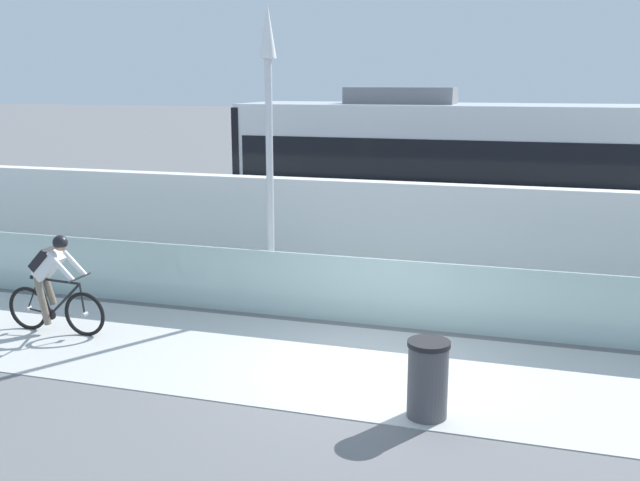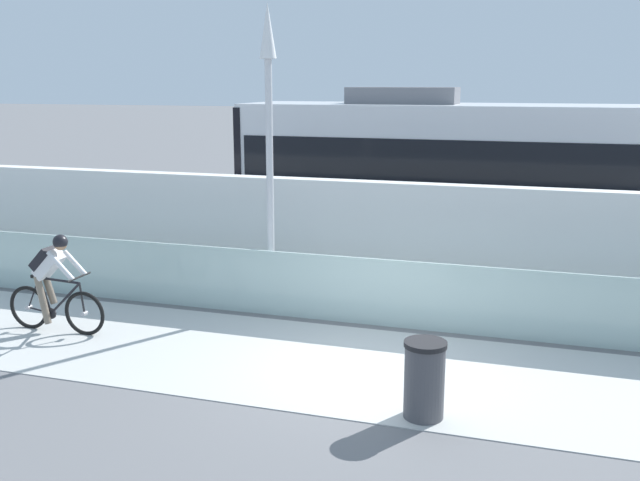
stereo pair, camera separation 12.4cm
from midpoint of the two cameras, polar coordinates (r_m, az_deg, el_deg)
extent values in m
plane|color=slate|center=(10.25, 3.84, -10.09)|extent=(200.00, 200.00, 0.00)
cube|color=beige|center=(10.24, 3.84, -10.06)|extent=(32.00, 3.20, 0.01)
cube|color=#ADC6C1|center=(11.76, 6.00, -4.21)|extent=(32.00, 0.05, 1.13)
cube|color=white|center=(13.35, 7.59, 0.00)|extent=(32.00, 0.36, 2.13)
cube|color=#595654|center=(15.99, 9.02, -1.88)|extent=(32.00, 0.08, 0.01)
cube|color=#595654|center=(17.37, 9.72, -0.75)|extent=(32.00, 0.08, 0.01)
cube|color=silver|center=(16.22, 13.57, 4.96)|extent=(11.00, 2.50, 3.10)
cube|color=black|center=(16.18, 13.63, 6.19)|extent=(10.56, 2.54, 1.04)
cube|color=#14724C|center=(16.45, 13.33, 0.23)|extent=(10.78, 2.53, 0.28)
cube|color=slate|center=(16.34, 6.82, 11.36)|extent=(2.40, 1.10, 0.36)
cube|color=#232326|center=(17.07, 1.45, 0.43)|extent=(1.40, 1.88, 0.20)
cylinder|color=black|center=(16.41, 0.76, -0.28)|extent=(0.60, 0.10, 0.60)
cylinder|color=black|center=(17.76, 2.08, 0.70)|extent=(0.60, 0.10, 0.60)
cube|color=black|center=(17.44, -4.66, 5.78)|extent=(0.16, 2.54, 2.94)
torus|color=black|center=(11.94, -17.90, -5.53)|extent=(0.72, 0.06, 0.72)
cylinder|color=#99999E|center=(11.94, -17.90, -5.53)|extent=(0.07, 0.10, 0.07)
torus|color=black|center=(12.56, -21.84, -4.95)|extent=(0.72, 0.06, 0.72)
cylinder|color=#99999E|center=(12.56, -21.84, -4.95)|extent=(0.07, 0.10, 0.07)
cylinder|color=black|center=(12.07, -19.29, -4.37)|extent=(0.60, 0.04, 0.58)
cylinder|color=black|center=(12.29, -20.71, -4.11)|extent=(0.22, 0.04, 0.59)
cylinder|color=black|center=(12.04, -19.73, -3.00)|extent=(0.76, 0.04, 0.07)
cylinder|color=black|center=(12.44, -21.07, -5.20)|extent=(0.43, 0.03, 0.09)
cylinder|color=black|center=(12.41, -21.50, -3.87)|extent=(0.27, 0.02, 0.53)
cylinder|color=black|center=(11.88, -18.08, -4.39)|extent=(0.08, 0.03, 0.49)
cube|color=black|center=(12.26, -21.15, -2.67)|extent=(0.24, 0.10, 0.05)
cylinder|color=black|center=(11.80, -18.29, -2.78)|extent=(0.03, 0.58, 0.03)
cylinder|color=#262628|center=(12.32, -20.27, -5.45)|extent=(0.18, 0.02, 0.18)
cube|color=silver|center=(12.08, -20.41, -1.78)|extent=(0.50, 0.28, 0.51)
cube|color=black|center=(12.11, -20.80, -1.33)|extent=(0.38, 0.30, 0.38)
sphere|color=#997051|center=(11.86, -19.62, -0.26)|extent=(0.20, 0.20, 0.20)
sphere|color=black|center=(11.85, -19.63, -0.10)|extent=(0.23, 0.23, 0.23)
cylinder|color=silver|center=(11.74, -19.51, -2.06)|extent=(0.41, 0.08, 0.41)
cylinder|color=silver|center=(11.99, -18.60, -1.70)|extent=(0.41, 0.08, 0.41)
cylinder|color=#726656|center=(12.22, -20.88, -4.43)|extent=(0.25, 0.11, 0.79)
cylinder|color=#726656|center=(12.32, -20.42, -3.58)|extent=(0.25, 0.11, 0.52)
cylinder|color=gray|center=(12.76, -3.57, -4.99)|extent=(0.24, 0.24, 0.20)
cylinder|color=silver|center=(12.30, -3.70, 4.38)|extent=(0.12, 0.12, 4.20)
cone|color=white|center=(12.20, -3.87, 16.32)|extent=(0.28, 0.28, 0.90)
cylinder|color=#47474C|center=(8.76, 8.68, -11.07)|extent=(0.48, 0.48, 0.90)
cylinder|color=black|center=(8.58, 8.79, -8.13)|extent=(0.51, 0.51, 0.06)
camera|label=1|loc=(0.06, -89.71, 0.06)|focal=40.32mm
camera|label=2|loc=(0.06, 90.29, -0.06)|focal=40.32mm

